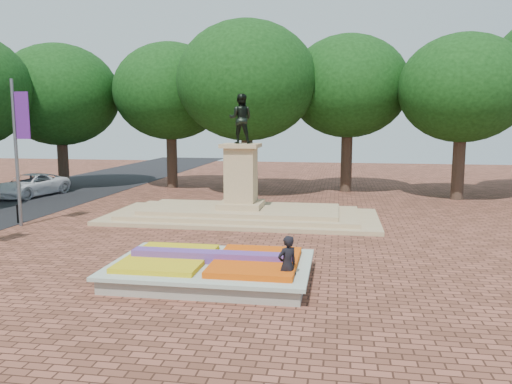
{
  "coord_description": "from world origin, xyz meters",
  "views": [
    {
      "loc": [
        4.94,
        -17.02,
        5.02
      ],
      "look_at": [
        1.68,
        2.61,
        2.2
      ],
      "focal_mm": 35.0,
      "sensor_mm": 36.0,
      "label": 1
    }
  ],
  "objects_px": {
    "van": "(31,185)",
    "pedestrian": "(287,265)",
    "monument": "(241,202)",
    "flower_bed": "(212,268)"
  },
  "relations": [
    {
      "from": "van",
      "to": "pedestrian",
      "type": "bearing_deg",
      "value": -30.49
    },
    {
      "from": "monument",
      "to": "van",
      "type": "relative_size",
      "value": 2.57
    },
    {
      "from": "pedestrian",
      "to": "van",
      "type": "bearing_deg",
      "value": -79.79
    },
    {
      "from": "monument",
      "to": "van",
      "type": "bearing_deg",
      "value": 160.88
    },
    {
      "from": "flower_bed",
      "to": "pedestrian",
      "type": "distance_m",
      "value": 2.76
    },
    {
      "from": "van",
      "to": "pedestrian",
      "type": "height_order",
      "value": "pedestrian"
    },
    {
      "from": "monument",
      "to": "pedestrian",
      "type": "relative_size",
      "value": 7.96
    },
    {
      "from": "monument",
      "to": "van",
      "type": "distance_m",
      "value": 16.45
    },
    {
      "from": "monument",
      "to": "van",
      "type": "xyz_separation_m",
      "value": [
        -15.55,
        5.39,
        -0.13
      ]
    },
    {
      "from": "monument",
      "to": "pedestrian",
      "type": "bearing_deg",
      "value": -72.23
    }
  ]
}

